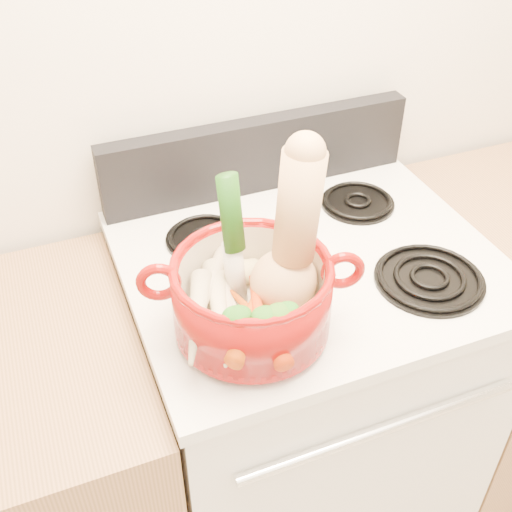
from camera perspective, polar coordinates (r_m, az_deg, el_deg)
name	(u,v)px	position (r m, az deg, el deg)	size (l,w,h in m)	color
wall_back	(250,40)	(1.48, -0.54, 18.68)	(3.50, 0.02, 2.60)	white
stove_body	(301,404)	(1.72, 3.99, -12.96)	(0.76, 0.65, 0.92)	silver
cooktop	(310,263)	(1.38, 4.84, -0.59)	(0.78, 0.67, 0.03)	silver
control_backsplash	(258,155)	(1.55, 0.20, 8.99)	(0.76, 0.05, 0.18)	black
oven_handle	(383,430)	(1.29, 11.20, -14.90)	(0.02, 0.02, 0.60)	silver
burner_front_left	(256,327)	(1.20, -0.03, -6.34)	(0.22, 0.22, 0.02)	black
burner_front_right	(430,278)	(1.35, 15.17, -1.88)	(0.22, 0.22, 0.02)	black
burner_back_left	(205,237)	(1.41, -4.55, 1.70)	(0.17, 0.17, 0.02)	black
burner_back_right	(358,201)	(1.54, 9.03, 4.83)	(0.17, 0.17, 0.02)	black
dutch_oven	(252,297)	(1.14, -0.37, -3.62)	(0.28, 0.28, 0.14)	maroon
pot_handle_left	(159,282)	(1.11, -8.65, -2.30)	(0.08, 0.08, 0.02)	maroon
pot_handle_right	(343,270)	(1.13, 7.72, -1.27)	(0.08, 0.08, 0.02)	maroon
squash	(288,235)	(1.09, 2.82, 1.89)	(0.13, 0.13, 0.31)	tan
leek	(234,240)	(1.12, -1.97, 1.42)	(0.04, 0.04, 0.26)	beige
ginger	(241,273)	(1.22, -1.36, -1.53)	(0.08, 0.06, 0.04)	tan
parsnip_0	(231,306)	(1.15, -2.22, -4.45)	(0.04, 0.04, 0.20)	beige
parsnip_1	(220,311)	(1.13, -3.25, -4.93)	(0.05, 0.05, 0.22)	beige
parsnip_2	(227,297)	(1.15, -2.62, -3.70)	(0.04, 0.04, 0.17)	beige
parsnip_3	(197,316)	(1.11, -5.29, -5.34)	(0.04, 0.04, 0.19)	beige
parsnip_4	(213,279)	(1.17, -3.88, -2.09)	(0.04, 0.04, 0.20)	beige
carrot_0	(269,328)	(1.12, 1.20, -6.39)	(0.04, 0.04, 0.18)	#BA3209
carrot_1	(254,331)	(1.10, -0.22, -6.65)	(0.03, 0.03, 0.16)	#B85609
carrot_2	(257,319)	(1.12, 0.09, -5.60)	(0.03, 0.03, 0.16)	#BF4E09
carrot_3	(245,327)	(1.09, -0.96, -6.36)	(0.03, 0.03, 0.16)	#D4510A
carrot_4	(258,312)	(1.11, 0.18, -5.00)	(0.03, 0.03, 0.17)	#C63809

